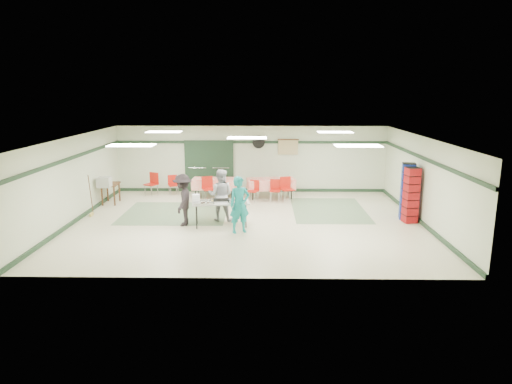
{
  "coord_description": "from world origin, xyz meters",
  "views": [
    {
      "loc": [
        0.53,
        -14.02,
        4.11
      ],
      "look_at": [
        0.28,
        -0.3,
        1.04
      ],
      "focal_mm": 32.0,
      "sensor_mm": 36.0,
      "label": 1
    }
  ],
  "objects_px": {
    "volunteer_dark": "(183,200)",
    "crate_stack_blue_a": "(408,202)",
    "printer_table": "(110,187)",
    "crate_stack_blue_b": "(407,191)",
    "volunteer_grey": "(221,195)",
    "chair_c": "(286,187)",
    "chair_a": "(275,188)",
    "chair_b": "(254,189)",
    "serving_table": "(221,203)",
    "dining_table_a": "(271,184)",
    "volunteer_teal": "(240,205)",
    "office_printer": "(104,182)",
    "chair_d": "(208,186)",
    "chair_loose_a": "(173,183)",
    "crate_stack_red": "(411,195)",
    "dining_table_b": "(214,183)",
    "broom": "(91,195)",
    "chair_loose_b": "(152,182)"
  },
  "relations": [
    {
      "from": "office_printer",
      "to": "dining_table_b",
      "type": "bearing_deg",
      "value": 21.81
    },
    {
      "from": "chair_c",
      "to": "crate_stack_blue_a",
      "type": "relative_size",
      "value": 0.76
    },
    {
      "from": "dining_table_b",
      "to": "office_printer",
      "type": "xyz_separation_m",
      "value": [
        -3.75,
        -1.59,
        0.35
      ]
    },
    {
      "from": "dining_table_a",
      "to": "printer_table",
      "type": "height_order",
      "value": "dining_table_a"
    },
    {
      "from": "volunteer_teal",
      "to": "chair_d",
      "type": "xyz_separation_m",
      "value": [
        -1.4,
        3.88,
        -0.27
      ]
    },
    {
      "from": "chair_b",
      "to": "chair_c",
      "type": "relative_size",
      "value": 0.87
    },
    {
      "from": "dining_table_a",
      "to": "chair_d",
      "type": "height_order",
      "value": "chair_d"
    },
    {
      "from": "crate_stack_blue_b",
      "to": "printer_table",
      "type": "relative_size",
      "value": 2.09
    },
    {
      "from": "dining_table_b",
      "to": "printer_table",
      "type": "relative_size",
      "value": 1.94
    },
    {
      "from": "chair_c",
      "to": "broom",
      "type": "xyz_separation_m",
      "value": [
        -6.6,
        -2.14,
        0.15
      ]
    },
    {
      "from": "printer_table",
      "to": "serving_table",
      "type": "bearing_deg",
      "value": -35.59
    },
    {
      "from": "serving_table",
      "to": "crate_stack_blue_b",
      "type": "height_order",
      "value": "crate_stack_blue_b"
    },
    {
      "from": "serving_table",
      "to": "printer_table",
      "type": "relative_size",
      "value": 2.05
    },
    {
      "from": "dining_table_a",
      "to": "crate_stack_blue_b",
      "type": "relative_size",
      "value": 1.04
    },
    {
      "from": "chair_loose_a",
      "to": "broom",
      "type": "xyz_separation_m",
      "value": [
        -2.11,
        -3.18,
        0.23
      ]
    },
    {
      "from": "chair_c",
      "to": "chair_d",
      "type": "relative_size",
      "value": 1.0
    },
    {
      "from": "printer_table",
      "to": "broom",
      "type": "bearing_deg",
      "value": -95.51
    },
    {
      "from": "volunteer_dark",
      "to": "chair_b",
      "type": "xyz_separation_m",
      "value": [
        2.11,
        3.16,
        -0.32
      ]
    },
    {
      "from": "volunteer_dark",
      "to": "office_printer",
      "type": "relative_size",
      "value": 3.58
    },
    {
      "from": "chair_b",
      "to": "chair_c",
      "type": "bearing_deg",
      "value": 24.73
    },
    {
      "from": "chair_d",
      "to": "office_printer",
      "type": "xyz_separation_m",
      "value": [
        -3.56,
        -1.03,
        0.35
      ]
    },
    {
      "from": "volunteer_dark",
      "to": "chair_a",
      "type": "relative_size",
      "value": 1.93
    },
    {
      "from": "chair_loose_a",
      "to": "chair_a",
      "type": "bearing_deg",
      "value": -37.44
    },
    {
      "from": "dining_table_b",
      "to": "broom",
      "type": "relative_size",
      "value": 1.24
    },
    {
      "from": "printer_table",
      "to": "crate_stack_blue_b",
      "type": "bearing_deg",
      "value": -13.49
    },
    {
      "from": "chair_d",
      "to": "printer_table",
      "type": "height_order",
      "value": "chair_d"
    },
    {
      "from": "chair_b",
      "to": "serving_table",
      "type": "bearing_deg",
      "value": -82.13
    },
    {
      "from": "volunteer_dark",
      "to": "dining_table_a",
      "type": "bearing_deg",
      "value": 143.87
    },
    {
      "from": "volunteer_teal",
      "to": "office_printer",
      "type": "bearing_deg",
      "value": 128.34
    },
    {
      "from": "broom",
      "to": "volunteer_grey",
      "type": "bearing_deg",
      "value": -4.9
    },
    {
      "from": "chair_c",
      "to": "office_printer",
      "type": "relative_size",
      "value": 2.06
    },
    {
      "from": "crate_stack_blue_a",
      "to": "chair_d",
      "type": "bearing_deg",
      "value": 159.84
    },
    {
      "from": "crate_stack_blue_a",
      "to": "broom",
      "type": "distance_m",
      "value": 10.39
    },
    {
      "from": "chair_loose_a",
      "to": "volunteer_teal",
      "type": "bearing_deg",
      "value": -82.26
    },
    {
      "from": "dining_table_a",
      "to": "chair_c",
      "type": "xyz_separation_m",
      "value": [
        0.57,
        -0.57,
        0.0
      ]
    },
    {
      "from": "crate_stack_blue_b",
      "to": "serving_table",
      "type": "bearing_deg",
      "value": -171.74
    },
    {
      "from": "chair_loose_a",
      "to": "crate_stack_red",
      "type": "xyz_separation_m",
      "value": [
        8.27,
        -3.78,
        0.4
      ]
    },
    {
      "from": "crate_stack_blue_b",
      "to": "chair_a",
      "type": "bearing_deg",
      "value": 150.79
    },
    {
      "from": "volunteer_teal",
      "to": "crate_stack_red",
      "type": "relative_size",
      "value": 0.94
    },
    {
      "from": "chair_b",
      "to": "chair_loose_a",
      "type": "xyz_separation_m",
      "value": [
        -3.26,
        1.05,
        -0.01
      ]
    },
    {
      "from": "volunteer_grey",
      "to": "chair_a",
      "type": "xyz_separation_m",
      "value": [
        1.81,
        2.62,
        -0.32
      ]
    },
    {
      "from": "volunteer_grey",
      "to": "crate_stack_blue_b",
      "type": "xyz_separation_m",
      "value": [
        6.01,
        0.27,
        0.09
      ]
    },
    {
      "from": "chair_loose_b",
      "to": "office_printer",
      "type": "xyz_separation_m",
      "value": [
        -1.25,
        -1.87,
        0.35
      ]
    },
    {
      "from": "volunteer_grey",
      "to": "chair_a",
      "type": "relative_size",
      "value": 2.0
    },
    {
      "from": "crate_stack_blue_b",
      "to": "office_printer",
      "type": "height_order",
      "value": "crate_stack_blue_b"
    },
    {
      "from": "volunteer_dark",
      "to": "crate_stack_blue_a",
      "type": "relative_size",
      "value": 1.32
    },
    {
      "from": "dining_table_a",
      "to": "office_printer",
      "type": "bearing_deg",
      "value": -174.05
    },
    {
      "from": "chair_c",
      "to": "chair_a",
      "type": "bearing_deg",
      "value": 159.2
    },
    {
      "from": "chair_a",
      "to": "printer_table",
      "type": "xyz_separation_m",
      "value": [
        -6.1,
        -0.42,
        0.12
      ]
    },
    {
      "from": "volunteer_grey",
      "to": "printer_table",
      "type": "bearing_deg",
      "value": -21.0
    }
  ]
}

